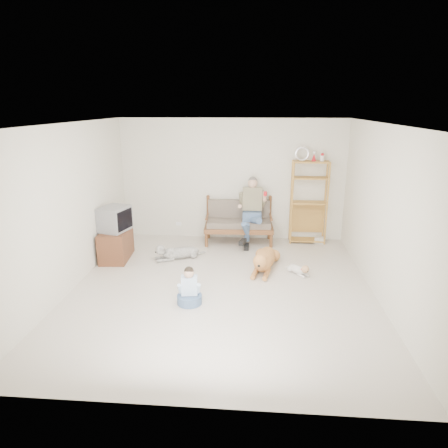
# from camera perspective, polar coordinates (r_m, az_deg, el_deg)

# --- Properties ---
(floor) EXTENTS (5.50, 5.50, 0.00)m
(floor) POSITION_cam_1_polar(r_m,az_deg,el_deg) (6.80, -0.32, -9.25)
(floor) COLOR silver
(floor) RESTS_ON ground
(ceiling) EXTENTS (5.50, 5.50, 0.00)m
(ceiling) POSITION_cam_1_polar(r_m,az_deg,el_deg) (6.11, -0.36, 14.13)
(ceiling) COLOR white
(ceiling) RESTS_ON ground
(wall_back) EXTENTS (5.00, 0.00, 5.00)m
(wall_back) POSITION_cam_1_polar(r_m,az_deg,el_deg) (9.00, 1.18, 6.31)
(wall_back) COLOR beige
(wall_back) RESTS_ON ground
(wall_front) EXTENTS (5.00, 0.00, 5.00)m
(wall_front) POSITION_cam_1_polar(r_m,az_deg,el_deg) (3.75, -4.02, -9.04)
(wall_front) COLOR beige
(wall_front) RESTS_ON ground
(wall_left) EXTENTS (0.00, 5.50, 5.50)m
(wall_left) POSITION_cam_1_polar(r_m,az_deg,el_deg) (6.99, -21.23, 2.12)
(wall_left) COLOR beige
(wall_left) RESTS_ON ground
(wall_right) EXTENTS (0.00, 5.50, 5.50)m
(wall_right) POSITION_cam_1_polar(r_m,az_deg,el_deg) (6.60, 21.84, 1.23)
(wall_right) COLOR beige
(wall_right) RESTS_ON ground
(loveseat) EXTENTS (1.53, 0.76, 0.95)m
(loveseat) POSITION_cam_1_polar(r_m,az_deg,el_deg) (8.89, 2.15, 0.43)
(loveseat) COLOR brown
(loveseat) RESTS_ON ground
(man) EXTENTS (0.56, 0.80, 1.30)m
(man) POSITION_cam_1_polar(r_m,az_deg,el_deg) (8.64, 3.85, 1.26)
(man) COLOR #486185
(man) RESTS_ON loveseat
(etagere) EXTENTS (0.81, 0.35, 2.12)m
(etagere) POSITION_cam_1_polar(r_m,az_deg,el_deg) (8.95, 12.01, 3.17)
(etagere) COLOR #C38E3D
(etagere) RESTS_ON ground
(book_stack) EXTENTS (0.24, 0.19, 0.13)m
(book_stack) POSITION_cam_1_polar(r_m,az_deg,el_deg) (9.17, 13.50, -2.25)
(book_stack) COLOR silver
(book_stack) RESTS_ON ground
(tv_stand) EXTENTS (0.56, 0.93, 0.60)m
(tv_stand) POSITION_cam_1_polar(r_m,az_deg,el_deg) (8.25, -15.19, -2.82)
(tv_stand) COLOR brown
(tv_stand) RESTS_ON ground
(crt_tv) EXTENTS (0.59, 0.67, 0.48)m
(crt_tv) POSITION_cam_1_polar(r_m,az_deg,el_deg) (8.06, -15.31, 0.73)
(crt_tv) COLOR gray
(crt_tv) RESTS_ON tv_stand
(wall_outlet) EXTENTS (0.12, 0.02, 0.08)m
(wall_outlet) POSITION_cam_1_polar(r_m,az_deg,el_deg) (9.39, -6.50, 0.05)
(wall_outlet) COLOR white
(wall_outlet) RESTS_ON ground
(golden_retriever) EXTENTS (0.55, 1.47, 0.45)m
(golden_retriever) POSITION_cam_1_polar(r_m,az_deg,el_deg) (7.55, 5.76, -5.10)
(golden_retriever) COLOR #CA8746
(golden_retriever) RESTS_ON ground
(shaggy_dog) EXTENTS (1.00, 0.59, 0.33)m
(shaggy_dog) POSITION_cam_1_polar(r_m,az_deg,el_deg) (8.06, -6.81, -4.07)
(shaggy_dog) COLOR white
(shaggy_dog) RESTS_ON ground
(terrier) EXTENTS (0.41, 0.48, 0.22)m
(terrier) POSITION_cam_1_polar(r_m,az_deg,el_deg) (7.43, 10.71, -6.42)
(terrier) COLOR silver
(terrier) RESTS_ON ground
(child) EXTENTS (0.39, 0.39, 0.61)m
(child) POSITION_cam_1_polar(r_m,az_deg,el_deg) (6.27, -4.97, -9.41)
(child) COLOR #486185
(child) RESTS_ON ground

